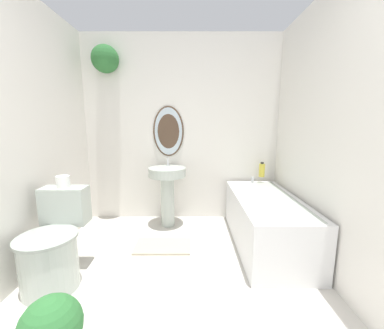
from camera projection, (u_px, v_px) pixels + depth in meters
name	position (u px, v px, depth m)	size (l,w,h in m)	color
wall_back	(176.00, 124.00, 3.09)	(2.63, 0.33, 2.40)	silver
wall_left	(2.00, 135.00, 1.75)	(0.06, 2.83, 2.40)	silver
wall_right	(347.00, 135.00, 1.75)	(0.06, 2.83, 2.40)	silver
toilet	(54.00, 248.00, 1.88)	(0.44, 0.61, 0.74)	#B2BCB2
pedestal_sink	(168.00, 185.00, 2.93)	(0.46, 0.46, 0.85)	#B2BCB2
bathtub	(266.00, 220.00, 2.50)	(0.63, 1.41, 0.61)	silver
shampoo_bottle	(262.00, 170.00, 3.04)	(0.07, 0.07, 0.19)	gold
bath_mat	(163.00, 246.00, 2.48)	(0.58, 0.33, 0.02)	#B7A88E
toilet_paper_roll	(63.00, 182.00, 2.02)	(0.11, 0.11, 0.10)	white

